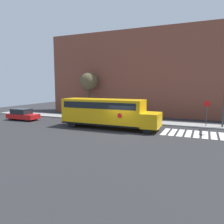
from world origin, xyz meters
TOP-DOWN VIEW (x-y plane):
  - ground_plane at (0.00, 0.00)m, footprint 60.00×60.00m
  - sidewalk_strip at (0.00, 6.50)m, footprint 44.00×3.00m
  - building_backdrop at (0.00, 13.00)m, footprint 32.00×4.00m
  - crosswalk_stripes at (6.26, 2.00)m, footprint 5.40×3.20m
  - school_bus at (-2.09, 1.27)m, footprint 10.11×2.57m
  - parked_car at (-14.07, 1.86)m, footprint 4.07×1.75m
  - stop_sign at (7.37, 5.71)m, footprint 0.63×0.10m
  - tree_near_sidewalk at (-8.71, 9.62)m, footprint 2.61×2.61m

SIDE VIEW (x-z plane):
  - ground_plane at x=0.00m, z-range 0.00..0.00m
  - crosswalk_stripes at x=6.26m, z-range 0.00..0.01m
  - sidewalk_strip at x=0.00m, z-range 0.00..0.15m
  - parked_car at x=-14.07m, z-range -0.01..1.43m
  - school_bus at x=-2.09m, z-range 0.23..3.22m
  - stop_sign at x=7.37m, z-range 0.41..3.24m
  - tree_near_sidewalk at x=-8.71m, z-range 1.77..8.03m
  - building_backdrop at x=0.00m, z-range 0.00..12.20m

